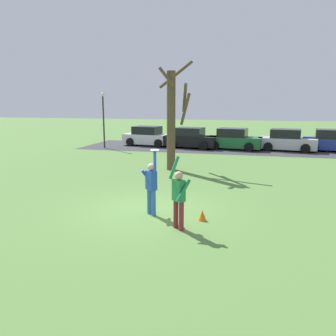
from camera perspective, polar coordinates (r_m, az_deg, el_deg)
ground_plane at (r=10.99m, az=-3.06°, el=-7.28°), size 120.00×120.00×0.00m
person_catcher at (r=10.28m, az=-2.91°, el=-2.88°), size 0.56×0.56×2.08m
person_defender at (r=9.11m, az=1.86°, el=-4.73°), size 0.65×0.65×2.05m
frisbee_disc at (r=9.88m, az=-2.30°, el=3.12°), size 0.26×0.26×0.02m
parked_car_white at (r=27.57m, az=-3.42°, el=5.43°), size 4.32×2.48×1.59m
parked_car_black at (r=26.11m, az=3.98°, el=5.10°), size 4.32×2.48×1.59m
parked_car_green at (r=25.77m, az=11.30°, el=4.83°), size 4.32×2.48×1.59m
parked_car_silver at (r=26.05m, az=19.87°, el=4.45°), size 4.32×2.48×1.59m
parked_car_blue at (r=27.02m, az=26.54°, el=4.16°), size 4.32×2.48×1.59m
parking_strip at (r=26.08m, az=11.39°, el=3.30°), size 23.87×6.40×0.01m
bare_tree_tall at (r=17.22m, az=0.76°, el=8.83°), size 1.98×1.70×5.66m
lamppost_by_lot at (r=26.30m, az=-11.12°, el=9.03°), size 0.28×0.28×4.26m
field_cone_orange at (r=10.05m, az=5.95°, el=-8.15°), size 0.26×0.26×0.32m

